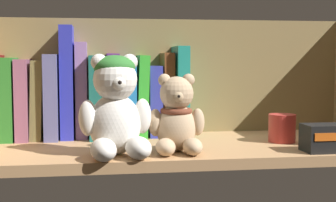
% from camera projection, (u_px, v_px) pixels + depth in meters
% --- Properties ---
extents(shelf_board, '(0.82, 0.32, 0.02)m').
position_uv_depth(shelf_board, '(181.00, 149.00, 0.99)').
color(shelf_board, tan).
rests_on(shelf_board, ground).
extents(shelf_back_panel, '(0.84, 0.01, 0.28)m').
position_uv_depth(shelf_back_panel, '(169.00, 81.00, 1.14)').
color(shelf_back_panel, olive).
rests_on(shelf_back_panel, ground).
extents(book_1, '(0.03, 0.14, 0.17)m').
position_uv_depth(book_1, '(11.00, 98.00, 1.05)').
color(book_1, '#287226').
rests_on(book_1, shelf_board).
extents(book_2, '(0.03, 0.14, 0.17)m').
position_uv_depth(book_2, '(25.00, 99.00, 1.06)').
color(book_2, '#8E5370').
rests_on(book_2, shelf_board).
extents(book_3, '(0.03, 0.12, 0.17)m').
position_uv_depth(book_3, '(39.00, 99.00, 1.06)').
color(book_3, olive).
rests_on(book_3, shelf_board).
extents(book_4, '(0.03, 0.14, 0.18)m').
position_uv_depth(book_4, '(53.00, 96.00, 1.07)').
color(book_4, slate).
rests_on(book_4, shelf_board).
extents(book_5, '(0.03, 0.11, 0.24)m').
position_uv_depth(book_5, '(67.00, 82.00, 1.07)').
color(book_5, '#2B31B5').
rests_on(book_5, shelf_board).
extents(book_6, '(0.03, 0.09, 0.21)m').
position_uv_depth(book_6, '(82.00, 90.00, 1.08)').
color(book_6, '#986EAC').
rests_on(book_6, shelf_board).
extents(book_7, '(0.03, 0.15, 0.18)m').
position_uv_depth(book_7, '(97.00, 96.00, 1.08)').
color(book_7, '#1C645B').
rests_on(book_7, shelf_board).
extents(book_8, '(0.03, 0.11, 0.18)m').
position_uv_depth(book_8, '(112.00, 95.00, 1.09)').
color(book_8, '#632A7D').
rests_on(book_8, shelf_board).
extents(book_9, '(0.03, 0.13, 0.17)m').
position_uv_depth(book_9, '(127.00, 98.00, 1.09)').
color(book_9, '#227CD0').
rests_on(book_9, shelf_board).
extents(book_10, '(0.03, 0.12, 0.18)m').
position_uv_depth(book_10, '(141.00, 96.00, 1.10)').
color(book_10, green).
rests_on(book_10, shelf_board).
extents(book_11, '(0.03, 0.10, 0.16)m').
position_uv_depth(book_11, '(154.00, 101.00, 1.10)').
color(book_11, '#3338AC').
rests_on(book_11, shelf_board).
extents(book_12, '(0.02, 0.10, 0.19)m').
position_uv_depth(book_12, '(167.00, 94.00, 1.10)').
color(book_12, brown).
rests_on(book_12, shelf_board).
extents(book_13, '(0.03, 0.13, 0.20)m').
position_uv_depth(book_13, '(179.00, 91.00, 1.11)').
color(book_13, teal).
rests_on(book_13, shelf_board).
extents(teddy_bear_larger, '(0.13, 0.14, 0.18)m').
position_uv_depth(teddy_bear_larger, '(116.00, 108.00, 0.87)').
color(teddy_bear_larger, white).
rests_on(teddy_bear_larger, shelf_board).
extents(teddy_bear_smaller, '(0.11, 0.11, 0.14)m').
position_uv_depth(teddy_bear_smaller, '(177.00, 119.00, 0.90)').
color(teddy_bear_smaller, tan).
rests_on(teddy_bear_smaller, shelf_board).
extents(pillar_candle, '(0.06, 0.06, 0.06)m').
position_uv_depth(pillar_candle, '(282.00, 128.00, 1.01)').
color(pillar_candle, '#C63833').
rests_on(pillar_candle, shelf_board).
extents(small_product_box, '(0.08, 0.06, 0.05)m').
position_uv_depth(small_product_box, '(326.00, 138.00, 0.91)').
color(small_product_box, black).
rests_on(small_product_box, shelf_board).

